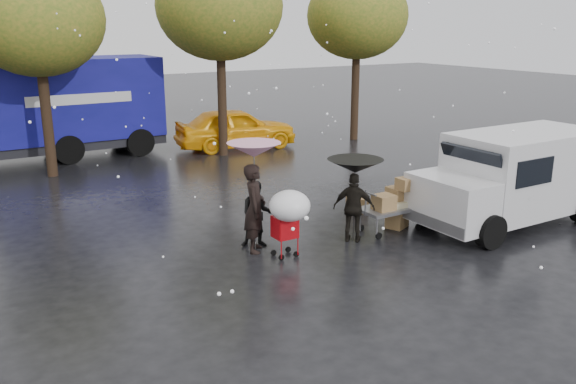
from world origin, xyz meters
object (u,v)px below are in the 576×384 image
person_black (354,208)px  yellow_taxi (236,128)px  person_pink (255,208)px  white_van (514,176)px  shopping_cart (289,209)px  vendor_cart (394,200)px  blue_truck (48,110)px

person_black → yellow_taxi: (2.49, 10.66, 0.00)m
person_pink → white_van: bearing=-72.5°
person_pink → shopping_cart: bearing=-122.2°
person_pink → vendor_cart: size_ratio=1.25×
vendor_cart → shopping_cart: 3.04m
blue_truck → person_pink: bearing=-81.2°
shopping_cart → yellow_taxi: 11.61m
white_van → blue_truck: bearing=121.0°
person_pink → person_black: size_ratio=1.22×
person_black → yellow_taxi: 10.94m
person_pink → person_black: 2.24m
white_van → blue_truck: (-8.01, 13.32, 0.60)m
person_black → yellow_taxi: yellow_taxi is taller
person_black → white_van: size_ratio=0.32×
person_black → vendor_cart: size_ratio=1.03×
person_black → shopping_cart: bearing=47.8°
yellow_taxi → white_van: bearing=-164.6°
blue_truck → yellow_taxi: 6.73m
white_van → blue_truck: 15.55m
white_van → yellow_taxi: white_van is taller
person_black → blue_truck: size_ratio=0.19×
person_black → blue_truck: 13.02m
yellow_taxi → person_black: bearing=174.6°
person_pink → yellow_taxi: (4.63, 10.04, -0.17)m
vendor_cart → blue_truck: blue_truck is taller
vendor_cart → shopping_cart: bearing=-175.4°
vendor_cart → shopping_cart: shopping_cart is taller
person_pink → white_van: white_van is taller
shopping_cart → blue_truck: (-2.18, 12.51, 0.69)m
shopping_cart → yellow_taxi: bearing=68.5°
white_van → blue_truck: blue_truck is taller
yellow_taxi → blue_truck: bearing=82.8°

